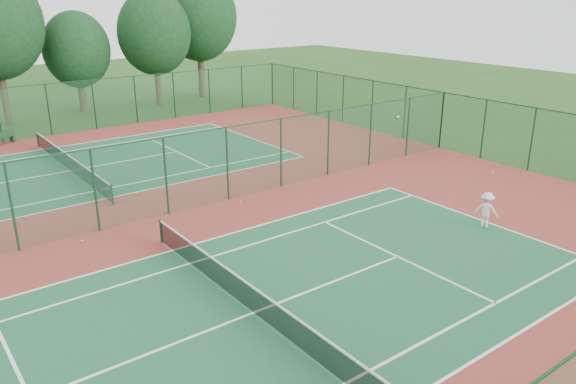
% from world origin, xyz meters
% --- Properties ---
extents(ground, '(120.00, 120.00, 0.00)m').
position_xyz_m(ground, '(0.00, 0.00, 0.00)').
color(ground, '#224A17').
rests_on(ground, ground).
extents(red_pad, '(40.00, 36.00, 0.01)m').
position_xyz_m(red_pad, '(0.00, 0.00, 0.01)').
color(red_pad, maroon).
rests_on(red_pad, ground).
extents(court_near, '(23.77, 10.97, 0.01)m').
position_xyz_m(court_near, '(0.00, -9.00, 0.01)').
color(court_near, '#1B5633').
rests_on(court_near, red_pad).
extents(court_far, '(23.77, 10.97, 0.01)m').
position_xyz_m(court_far, '(0.00, 9.00, 0.01)').
color(court_far, '#1B5637').
rests_on(court_far, red_pad).
extents(fence_north, '(40.00, 0.09, 3.50)m').
position_xyz_m(fence_north, '(0.00, 18.00, 1.76)').
color(fence_north, '#1C552D').
rests_on(fence_north, ground).
extents(fence_east, '(0.09, 36.00, 3.50)m').
position_xyz_m(fence_east, '(20.00, 0.00, 1.76)').
color(fence_east, '#1B522D').
rests_on(fence_east, ground).
extents(fence_divider, '(40.00, 0.09, 3.50)m').
position_xyz_m(fence_divider, '(0.00, 0.00, 1.76)').
color(fence_divider, '#174528').
rests_on(fence_divider, ground).
extents(tennis_net_near, '(0.10, 12.90, 0.97)m').
position_xyz_m(tennis_net_near, '(0.00, -9.00, 0.54)').
color(tennis_net_near, '#14381D').
rests_on(tennis_net_near, ground).
extents(tennis_net_far, '(0.10, 12.90, 0.97)m').
position_xyz_m(tennis_net_far, '(0.00, 9.00, 0.54)').
color(tennis_net_far, '#153C24').
rests_on(tennis_net_far, ground).
extents(player_near, '(0.87, 1.11, 1.50)m').
position_xyz_m(player_near, '(11.38, -9.26, 0.77)').
color(player_near, silver).
rests_on(player_near, court_near).
extents(bench, '(1.38, 0.89, 0.83)m').
position_xyz_m(bench, '(-1.50, 17.44, 0.44)').
color(bench, '#12361B').
rests_on(bench, red_pad).
extents(stray_ball_a, '(0.08, 0.08, 0.08)m').
position_xyz_m(stray_ball_a, '(4.81, -0.72, 0.05)').
color(stray_ball_a, gold).
rests_on(stray_ball_a, red_pad).
extents(stray_ball_b, '(0.07, 0.07, 0.07)m').
position_xyz_m(stray_ball_b, '(7.72, -0.30, 0.05)').
color(stray_ball_b, '#C5D331').
rests_on(stray_ball_b, red_pad).
extents(stray_ball_c, '(0.06, 0.06, 0.06)m').
position_xyz_m(stray_ball_c, '(-2.46, -0.60, 0.04)').
color(stray_ball_c, '#CCE535').
rests_on(stray_ball_c, red_pad).
extents(evergreen_row, '(39.00, 5.00, 12.00)m').
position_xyz_m(evergreen_row, '(0.50, 24.25, 0.00)').
color(evergreen_row, black).
rests_on(evergreen_row, ground).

